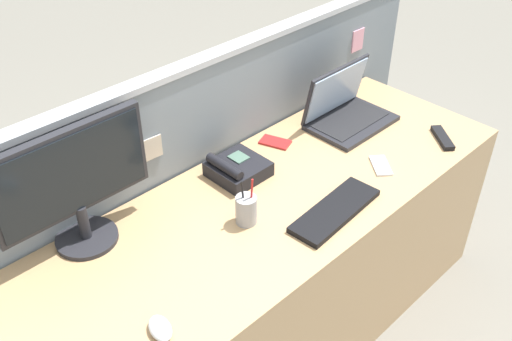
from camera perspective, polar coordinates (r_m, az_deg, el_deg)
ground_plane at (r=2.63m, az=0.79°, el=-15.97°), size 10.00×10.00×0.00m
desk at (r=2.35m, az=0.87°, el=-10.34°), size 2.13×0.71×0.75m
cubicle_divider at (r=2.42m, az=-5.68°, el=-1.99°), size 2.58×0.08×1.17m
desktop_monitor at (r=1.88m, az=-17.54°, el=-1.01°), size 0.53×0.21×0.42m
laptop at (r=2.55m, az=8.73°, el=6.00°), size 0.37×0.26×0.25m
desk_phone at (r=2.20m, az=-1.87°, el=0.18°), size 0.20×0.19×0.09m
keyboard_main at (r=2.06m, az=7.77°, el=-3.93°), size 0.39×0.16×0.02m
computer_mouse_right_hand at (r=1.70m, az=-9.39°, el=-15.05°), size 0.08×0.11×0.03m
pen_cup at (r=1.98m, az=-0.97°, el=-3.86°), size 0.07×0.07×0.18m
cell_phone_white_slab at (r=2.32m, az=12.15°, el=0.47°), size 0.13×0.14×0.01m
cell_phone_red_case at (r=2.41m, az=1.89°, el=2.80°), size 0.11×0.14×0.01m
tv_remote at (r=2.54m, az=17.85°, el=3.08°), size 0.14×0.16×0.02m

